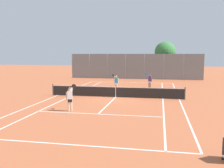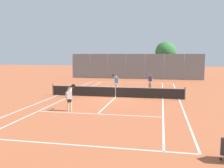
% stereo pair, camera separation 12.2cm
% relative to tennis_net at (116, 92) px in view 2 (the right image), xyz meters
% --- Properties ---
extents(ground_plane, '(120.00, 120.00, 0.00)m').
position_rel_tennis_net_xyz_m(ground_plane, '(0.00, 0.00, -0.51)').
color(ground_plane, '#B25B38').
extents(court_line_markings, '(11.10, 23.90, 0.01)m').
position_rel_tennis_net_xyz_m(court_line_markings, '(0.00, 0.00, -0.51)').
color(court_line_markings, silver).
rests_on(court_line_markings, ground).
extents(tennis_net, '(12.00, 0.10, 1.07)m').
position_rel_tennis_net_xyz_m(tennis_net, '(0.00, 0.00, 0.00)').
color(tennis_net, '#474C47').
rests_on(tennis_net, ground).
extents(player_near_side, '(0.50, 0.86, 1.77)m').
position_rel_tennis_net_xyz_m(player_near_side, '(-2.07, -5.90, 0.42)').
color(player_near_side, beige).
rests_on(player_near_side, ground).
extents(player_far_left, '(0.63, 0.76, 1.77)m').
position_rel_tennis_net_xyz_m(player_far_left, '(-0.66, 4.05, 0.42)').
color(player_far_left, beige).
rests_on(player_far_left, ground).
extents(player_far_right, '(0.85, 0.69, 1.77)m').
position_rel_tennis_net_xyz_m(player_far_right, '(2.74, 6.31, 0.42)').
color(player_far_right, '#936B4C').
rests_on(player_far_right, ground).
extents(loose_tennis_ball_0, '(0.07, 0.07, 0.07)m').
position_rel_tennis_net_xyz_m(loose_tennis_ball_0, '(4.82, 0.13, -0.48)').
color(loose_tennis_ball_0, '#D1DB33').
rests_on(loose_tennis_ball_0, ground).
extents(loose_tennis_ball_1, '(0.07, 0.07, 0.07)m').
position_rel_tennis_net_xyz_m(loose_tennis_ball_1, '(5.12, 0.59, -0.48)').
color(loose_tennis_ball_1, '#D1DB33').
rests_on(loose_tennis_ball_1, ground).
extents(back_fence, '(20.35, 0.08, 3.88)m').
position_rel_tennis_net_xyz_m(back_fence, '(-0.00, 16.78, 1.43)').
color(back_fence, gray).
rests_on(back_fence, ground).
extents(tree_behind_left, '(3.36, 3.36, 5.83)m').
position_rel_tennis_net_xyz_m(tree_behind_left, '(4.55, 19.68, 3.57)').
color(tree_behind_left, brown).
rests_on(tree_behind_left, ground).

